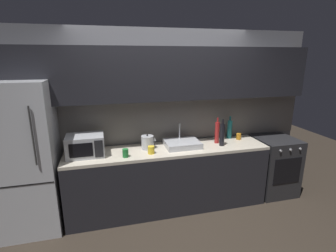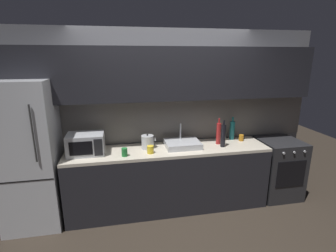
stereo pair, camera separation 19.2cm
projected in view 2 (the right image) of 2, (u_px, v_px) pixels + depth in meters
ground_plane at (184, 250)px, 2.89m from camera, size 10.00×10.00×0.00m
back_wall at (165, 98)px, 3.61m from camera, size 4.52×0.44×2.50m
counter_run at (169, 178)px, 3.62m from camera, size 2.78×0.60×0.90m
refrigerator at (30, 155)px, 3.16m from camera, size 0.68×0.69×1.87m
oven_range at (278, 168)px, 3.95m from camera, size 0.60×0.62×0.90m
microwave at (86, 144)px, 3.28m from camera, size 0.46×0.35×0.27m
sink_basin at (183, 144)px, 3.56m from camera, size 0.48×0.38×0.30m
kettle at (148, 142)px, 3.49m from camera, size 0.20×0.17×0.21m
wine_bottle_red at (219, 133)px, 3.65m from camera, size 0.06×0.06×0.38m
wine_bottle_dark at (223, 136)px, 3.53m from camera, size 0.07×0.07×0.38m
wine_bottle_teal at (232, 130)px, 3.86m from camera, size 0.07×0.07×0.35m
mug_amber at (241, 138)px, 3.82m from camera, size 0.07×0.07×0.09m
mug_yellow at (150, 150)px, 3.32m from camera, size 0.09×0.09×0.10m
mug_green at (125, 152)px, 3.22m from camera, size 0.07×0.07×0.11m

